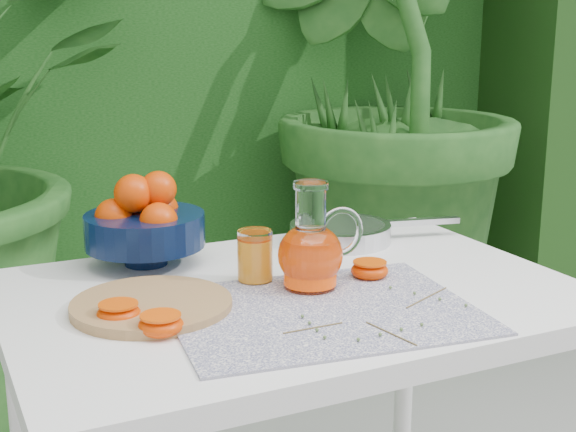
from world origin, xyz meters
name	(u,v)px	position (x,y,z in m)	size (l,w,h in m)	color
hedge_backdrop	(109,25)	(0.06, 2.06, 1.19)	(8.00, 1.65, 2.50)	#164614
potted_plant_right	(377,81)	(0.86, 1.26, 0.99)	(1.99, 1.99, 1.99)	#20551D
white_table	(293,332)	(-0.13, -0.08, 0.67)	(1.00, 0.70, 0.75)	white
placemat	(322,311)	(-0.14, -0.20, 0.75)	(0.49, 0.38, 0.00)	#0C1145
cutting_board	(152,305)	(-0.39, -0.07, 0.76)	(0.27, 0.27, 0.02)	#A4744A
fruit_bowl	(144,222)	(-0.33, 0.18, 0.83)	(0.28, 0.28, 0.18)	black
juice_pitcher	(312,252)	(-0.10, -0.09, 0.82)	(0.16, 0.12, 0.19)	white
juice_tumbler	(255,257)	(-0.18, -0.02, 0.80)	(0.08, 0.08, 0.09)	white
saute_pan	(342,232)	(0.10, 0.16, 0.77)	(0.40, 0.26, 0.04)	silver
orange_halves	(225,300)	(-0.28, -0.13, 0.77)	(0.56, 0.19, 0.03)	#E14D02
thyme_sprigs	(381,317)	(-0.07, -0.28, 0.76)	(0.35, 0.23, 0.01)	brown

